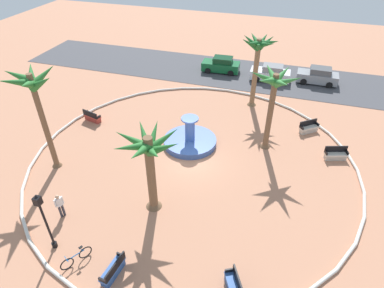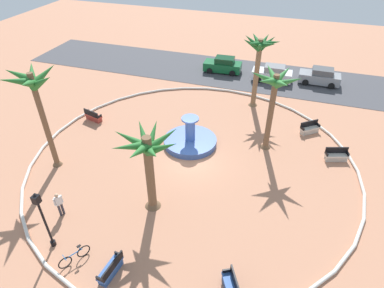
# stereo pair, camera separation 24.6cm
# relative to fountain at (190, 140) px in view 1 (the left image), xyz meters

# --- Properties ---
(ground_plane) EXTENTS (80.00, 80.00, 0.00)m
(ground_plane) POSITION_rel_fountain_xyz_m (0.81, -1.84, -0.32)
(ground_plane) COLOR tan
(plaza_curb) EXTENTS (22.87, 22.87, 0.20)m
(plaza_curb) POSITION_rel_fountain_xyz_m (0.81, -1.84, -0.22)
(plaza_curb) COLOR silver
(plaza_curb) RESTS_ON ground
(street_asphalt) EXTENTS (48.00, 8.00, 0.03)m
(street_asphalt) POSITION_rel_fountain_xyz_m (0.81, 14.00, -0.31)
(street_asphalt) COLOR #424247
(street_asphalt) RESTS_ON ground
(fountain) EXTENTS (4.02, 4.02, 2.32)m
(fountain) POSITION_rel_fountain_xyz_m (0.00, 0.00, 0.00)
(fountain) COLOR #38569E
(fountain) RESTS_ON ground
(palm_tree_near_fountain) EXTENTS (3.25, 3.24, 6.35)m
(palm_tree_near_fountain) POSITION_rel_fountain_xyz_m (3.53, 7.52, 4.61)
(palm_tree_near_fountain) COLOR brown
(palm_tree_near_fountain) RESTS_ON ground
(palm_tree_by_curb) EXTENTS (3.48, 3.37, 6.14)m
(palm_tree_by_curb) POSITION_rel_fountain_xyz_m (5.50, 1.36, 4.35)
(palm_tree_by_curb) COLOR brown
(palm_tree_by_curb) RESTS_ON ground
(palm_tree_mid_plaza) EXTENTS (3.78, 3.80, 5.34)m
(palm_tree_mid_plaza) POSITION_rel_fountain_xyz_m (-0.13, -6.81, 3.62)
(palm_tree_mid_plaza) COLOR brown
(palm_tree_mid_plaza) RESTS_ON ground
(palm_tree_far_side) EXTENTS (3.48, 3.39, 7.17)m
(palm_tree_far_side) POSITION_rel_fountain_xyz_m (-8.14, -5.28, 5.28)
(palm_tree_far_side) COLOR brown
(palm_tree_far_side) RESTS_ON ground
(bench_east) EXTENTS (1.19, 1.65, 1.00)m
(bench_east) POSITION_rel_fountain_xyz_m (5.58, -10.72, 0.02)
(bench_east) COLOR #335BA8
(bench_east) RESTS_ON ground
(bench_west) EXTENTS (1.68, 0.97, 1.00)m
(bench_west) POSITION_rel_fountain_xyz_m (10.49, 1.36, 0.02)
(bench_west) COLOR beige
(bench_west) RESTS_ON ground
(bench_north) EXTENTS (1.56, 1.39, 1.00)m
(bench_north) POSITION_rel_fountain_xyz_m (8.57, 4.42, 0.02)
(bench_north) COLOR beige
(bench_north) RESTS_ON ground
(bench_southeast) EXTENTS (1.67, 0.90, 1.00)m
(bench_southeast) POSITION_rel_fountain_xyz_m (-8.86, 0.71, 0.02)
(bench_southeast) COLOR #B73D33
(bench_southeast) RESTS_ON ground
(bench_southwest) EXTENTS (0.67, 1.64, 1.00)m
(bench_southwest) POSITION_rel_fountain_xyz_m (-0.22, -11.62, 0.02)
(bench_southwest) COLOR #335BA8
(bench_southwest) RESTS_ON ground
(lamppost) EXTENTS (0.32, 0.32, 3.80)m
(lamppost) POSITION_rel_fountain_xyz_m (-4.04, -11.07, 1.91)
(lamppost) COLOR black
(lamppost) RESTS_ON ground
(bicycle_red_frame) EXTENTS (0.90, 1.53, 0.94)m
(bicycle_red_frame) POSITION_rel_fountain_xyz_m (-2.33, -11.55, 0.06)
(bicycle_red_frame) COLOR black
(bicycle_red_frame) RESTS_ON ground
(person_cyclist_helmet) EXTENTS (0.34, 0.48, 1.67)m
(person_cyclist_helmet) POSITION_rel_fountain_xyz_m (-4.91, -9.09, 0.61)
(person_cyclist_helmet) COLOR #33333D
(person_cyclist_helmet) RESTS_ON ground
(parked_car_leftmost) EXTENTS (4.08, 2.07, 1.67)m
(parked_car_leftmost) POSITION_rel_fountain_xyz_m (-0.88, 13.92, 0.45)
(parked_car_leftmost) COLOR #145B2D
(parked_car_leftmost) RESTS_ON ground
(parked_car_second) EXTENTS (4.04, 2.00, 1.67)m
(parked_car_second) POSITION_rel_fountain_xyz_m (4.49, 13.30, 0.45)
(parked_car_second) COLOR silver
(parked_car_second) RESTS_ON ground
(parked_car_third) EXTENTS (4.02, 1.96, 1.67)m
(parked_car_third) POSITION_rel_fountain_xyz_m (9.15, 14.08, 0.45)
(parked_car_third) COLOR gray
(parked_car_third) RESTS_ON ground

